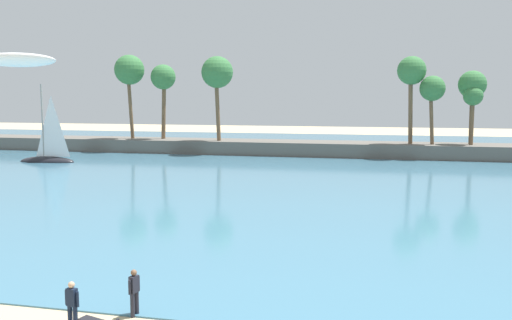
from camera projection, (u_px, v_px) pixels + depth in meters
name	position (u px, v px, depth m)	size (l,w,h in m)	color
sea	(311.00, 161.00, 63.35)	(220.00, 92.78, 0.06)	teal
palm_headland	(320.00, 131.00, 69.04)	(108.44, 6.32, 13.27)	#605B54
person_rigging_by_gear	(72.00, 305.00, 17.34)	(0.54, 0.26, 1.67)	#141E33
person_at_waterline	(134.00, 291.00, 18.54)	(0.28, 0.53, 1.67)	#23232D
sailboat_near_shore	(48.00, 155.00, 62.07)	(6.74, 2.47, 9.59)	black
kite_aloft_high_over_bay	(17.00, 60.00, 29.66)	(4.10, 1.39, 0.57)	white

